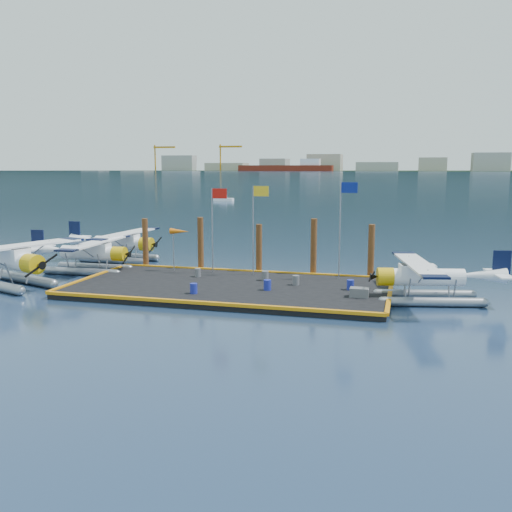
# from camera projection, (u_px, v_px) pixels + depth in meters

# --- Properties ---
(ground) EXTENTS (4000.00, 4000.00, 0.00)m
(ground) POSITION_uv_depth(u_px,v_px,m) (230.00, 291.00, 36.61)
(ground) COLOR #173047
(ground) RESTS_ON ground
(dock) EXTENTS (20.00, 10.00, 0.40)m
(dock) POSITION_uv_depth(u_px,v_px,m) (230.00, 288.00, 36.58)
(dock) COLOR black
(dock) RESTS_ON ground
(dock_bumpers) EXTENTS (20.25, 10.25, 0.18)m
(dock_bumpers) POSITION_uv_depth(u_px,v_px,m) (230.00, 284.00, 36.54)
(dock_bumpers) COLOR orange
(dock_bumpers) RESTS_ON dock
(far_backdrop) EXTENTS (3050.00, 2050.00, 810.00)m
(far_backdrop) POSITION_uv_depth(u_px,v_px,m) (493.00, 165.00, 1631.85)
(far_backdrop) COLOR black
(far_backdrop) RESTS_ON ground
(seaplane_a) EXTENTS (9.65, 10.26, 3.69)m
(seaplane_a) POSITION_uv_depth(u_px,v_px,m) (9.00, 263.00, 37.70)
(seaplane_a) COLOR gray
(seaplane_a) RESTS_ON ground
(seaplane_b) EXTENTS (8.07, 8.89, 3.17)m
(seaplane_b) POSITION_uv_depth(u_px,v_px,m) (92.00, 255.00, 42.54)
(seaplane_b) COLOR gray
(seaplane_b) RESTS_ON ground
(seaplane_c) EXTENTS (8.34, 9.20, 3.27)m
(seaplane_c) POSITION_uv_depth(u_px,v_px,m) (122.00, 245.00, 47.62)
(seaplane_c) COLOR gray
(seaplane_c) RESTS_ON ground
(seaplane_d) EXTENTS (8.16, 8.87, 3.14)m
(seaplane_d) POSITION_uv_depth(u_px,v_px,m) (423.00, 280.00, 33.35)
(seaplane_d) COLOR gray
(seaplane_d) RESTS_ON ground
(drum_0) EXTENTS (0.41, 0.41, 0.58)m
(drum_0) POSITION_uv_depth(u_px,v_px,m) (198.00, 273.00, 39.24)
(drum_0) COLOR #55555A
(drum_0) RESTS_ON dock
(drum_1) EXTENTS (0.46, 0.46, 0.64)m
(drum_1) POSITION_uv_depth(u_px,v_px,m) (267.00, 285.00, 35.01)
(drum_1) COLOR navy
(drum_1) RESTS_ON dock
(drum_2) EXTENTS (0.44, 0.44, 0.62)m
(drum_2) POSITION_uv_depth(u_px,v_px,m) (296.00, 280.00, 36.51)
(drum_2) COLOR #55555A
(drum_2) RESTS_ON dock
(drum_3) EXTENTS (0.44, 0.44, 0.62)m
(drum_3) POSITION_uv_depth(u_px,v_px,m) (194.00, 288.00, 34.07)
(drum_3) COLOR navy
(drum_3) RESTS_ON dock
(drum_4) EXTENTS (0.44, 0.44, 0.62)m
(drum_4) POSITION_uv_depth(u_px,v_px,m) (350.00, 285.00, 35.11)
(drum_4) COLOR navy
(drum_4) RESTS_ON dock
(drum_5) EXTENTS (0.45, 0.45, 0.64)m
(drum_5) POSITION_uv_depth(u_px,v_px,m) (265.00, 276.00, 37.98)
(drum_5) COLOR #55555A
(drum_5) RESTS_ON dock
(crate) EXTENTS (1.08, 0.72, 0.54)m
(crate) POSITION_uv_depth(u_px,v_px,m) (359.00, 292.00, 33.17)
(crate) COLOR #55555A
(crate) RESTS_ON dock
(flagpole_red) EXTENTS (1.14, 0.08, 6.00)m
(flagpole_red) POSITION_uv_depth(u_px,v_px,m) (215.00, 217.00, 40.14)
(flagpole_red) COLOR gray
(flagpole_red) RESTS_ON dock
(flagpole_yellow) EXTENTS (1.14, 0.08, 6.20)m
(flagpole_yellow) POSITION_uv_depth(u_px,v_px,m) (256.00, 216.00, 39.35)
(flagpole_yellow) COLOR gray
(flagpole_yellow) RESTS_ON dock
(flagpole_blue) EXTENTS (1.14, 0.08, 6.50)m
(flagpole_blue) POSITION_uv_depth(u_px,v_px,m) (343.00, 216.00, 37.80)
(flagpole_blue) COLOR gray
(flagpole_blue) RESTS_ON dock
(windsock) EXTENTS (1.40, 0.44, 3.12)m
(windsock) POSITION_uv_depth(u_px,v_px,m) (179.00, 232.00, 41.02)
(windsock) COLOR gray
(windsock) RESTS_ON dock
(piling_0) EXTENTS (0.44, 0.44, 4.00)m
(piling_0) POSITION_uv_depth(u_px,v_px,m) (145.00, 245.00, 43.62)
(piling_0) COLOR #3F2212
(piling_0) RESTS_ON ground
(piling_1) EXTENTS (0.44, 0.44, 4.20)m
(piling_1) POSITION_uv_depth(u_px,v_px,m) (201.00, 245.00, 42.46)
(piling_1) COLOR #3F2212
(piling_1) RESTS_ON ground
(piling_2) EXTENTS (0.44, 0.44, 3.80)m
(piling_2) POSITION_uv_depth(u_px,v_px,m) (259.00, 250.00, 41.34)
(piling_2) COLOR #3F2212
(piling_2) RESTS_ON ground
(piling_3) EXTENTS (0.44, 0.44, 4.30)m
(piling_3) POSITION_uv_depth(u_px,v_px,m) (314.00, 249.00, 40.28)
(piling_3) COLOR #3F2212
(piling_3) RESTS_ON ground
(piling_4) EXTENTS (0.44, 0.44, 4.00)m
(piling_4) POSITION_uv_depth(u_px,v_px,m) (371.00, 253.00, 39.28)
(piling_4) COLOR #3F2212
(piling_4) RESTS_ON ground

